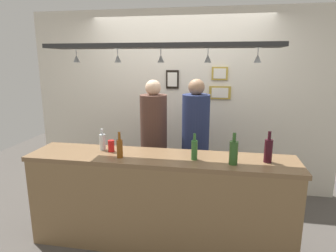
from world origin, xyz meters
TOP-DOWN VIEW (x-y plane):
  - ground_plane at (0.00, 0.00)m, footprint 8.00×8.00m
  - back_wall at (0.00, 1.10)m, footprint 4.40×0.06m
  - bar_counter at (0.00, -0.50)m, footprint 2.70×0.55m
  - overhead_glass_rack at (0.00, -0.30)m, footprint 2.20×0.36m
  - hanging_wineglass_far_left at (-0.87, -0.27)m, footprint 0.07×0.07m
  - hanging_wineglass_left at (-0.42, -0.30)m, footprint 0.07×0.07m
  - hanging_wineglass_center_left at (-0.01, -0.24)m, footprint 0.07×0.07m
  - hanging_wineglass_center at (0.44, -0.27)m, footprint 0.07×0.07m
  - hanging_wineglass_center_right at (0.88, -0.31)m, footprint 0.07×0.07m
  - person_left_brown_shirt at (-0.25, 0.45)m, footprint 0.34×0.34m
  - person_middle_navy_shirt at (0.29, 0.45)m, footprint 0.34×0.34m
  - bottle_champagne_green at (0.71, -0.46)m, footprint 0.08×0.08m
  - bottle_beer_green_import at (0.35, -0.39)m, footprint 0.06×0.06m
  - bottle_soda_clear at (-0.65, -0.25)m, footprint 0.06×0.06m
  - bottle_beer_amber_tall at (-0.38, -0.46)m, footprint 0.06×0.06m
  - bottle_wine_dark_red at (1.03, -0.34)m, footprint 0.08×0.08m
  - drink_can at (-0.54, -0.29)m, footprint 0.07×0.07m
  - picture_frame_upper_small at (0.55, 1.06)m, footprint 0.22×0.02m
  - picture_frame_lower_pair at (0.57, 1.06)m, footprint 0.30×0.02m
  - picture_frame_crest at (-0.11, 1.06)m, footprint 0.18×0.02m

SIDE VIEW (x-z plane):
  - ground_plane at x=0.00m, z-range 0.00..0.00m
  - bar_counter at x=0.00m, z-range 0.17..1.14m
  - person_left_brown_shirt at x=-0.25m, z-range 0.17..1.84m
  - person_middle_navy_shirt at x=0.29m, z-range 0.17..1.86m
  - drink_can at x=-0.54m, z-range 0.96..1.09m
  - bottle_soda_clear at x=-0.65m, z-range 0.94..1.17m
  - bottle_beer_amber_tall at x=-0.38m, z-range 0.93..1.19m
  - bottle_beer_green_import at x=0.35m, z-range 0.94..1.20m
  - bottle_wine_dark_red at x=1.03m, z-range 0.93..1.23m
  - bottle_champagne_green at x=0.71m, z-range 0.93..1.23m
  - back_wall at x=0.00m, z-range 0.00..2.60m
  - picture_frame_lower_pair at x=0.57m, z-range 1.37..1.55m
  - picture_frame_crest at x=-0.11m, z-range 1.50..1.76m
  - picture_frame_upper_small at x=0.55m, z-range 1.63..1.81m
  - hanging_wineglass_far_left at x=-0.87m, z-range 1.86..1.99m
  - hanging_wineglass_left at x=-0.42m, z-range 1.86..1.99m
  - hanging_wineglass_center_left at x=-0.01m, z-range 1.86..1.99m
  - hanging_wineglass_center at x=0.44m, z-range 1.86..1.99m
  - hanging_wineglass_center_right at x=0.88m, z-range 1.86..1.99m
  - overhead_glass_rack at x=0.00m, z-range 2.01..2.05m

